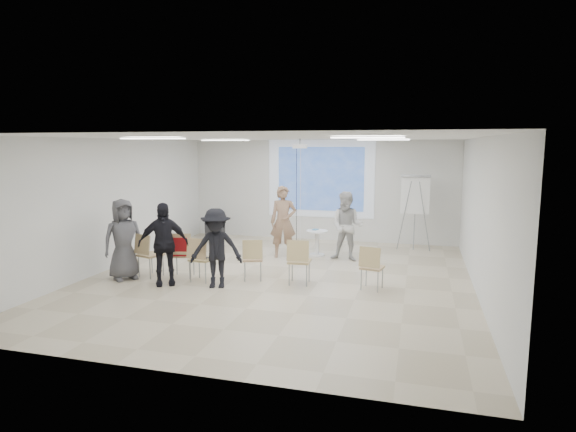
% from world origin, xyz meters
% --- Properties ---
extents(floor, '(8.00, 9.00, 0.10)m').
position_xyz_m(floor, '(0.00, 0.00, -0.05)').
color(floor, beige).
rests_on(floor, ground).
extents(ceiling, '(8.00, 9.00, 0.10)m').
position_xyz_m(ceiling, '(0.00, 0.00, 3.05)').
color(ceiling, white).
rests_on(ceiling, wall_back).
extents(wall_back, '(8.00, 0.10, 3.00)m').
position_xyz_m(wall_back, '(0.00, 4.55, 1.50)').
color(wall_back, silver).
rests_on(wall_back, floor).
extents(wall_left, '(0.10, 9.00, 3.00)m').
position_xyz_m(wall_left, '(-4.05, 0.00, 1.50)').
color(wall_left, silver).
rests_on(wall_left, floor).
extents(wall_right, '(0.10, 9.00, 3.00)m').
position_xyz_m(wall_right, '(4.05, 0.00, 1.50)').
color(wall_right, silver).
rests_on(wall_right, floor).
extents(projection_halo, '(3.20, 0.01, 2.30)m').
position_xyz_m(projection_halo, '(0.00, 4.49, 1.85)').
color(projection_halo, silver).
rests_on(projection_halo, wall_back).
extents(projection_image, '(2.60, 0.01, 1.90)m').
position_xyz_m(projection_image, '(0.00, 4.47, 1.85)').
color(projection_image, '#2F55A2').
rests_on(projection_image, wall_back).
extents(pedestal_table, '(0.65, 0.65, 0.69)m').
position_xyz_m(pedestal_table, '(0.36, 2.34, 0.38)').
color(pedestal_table, white).
rests_on(pedestal_table, floor).
extents(player_left, '(0.86, 0.69, 2.07)m').
position_xyz_m(player_left, '(-0.45, 1.99, 1.04)').
color(player_left, '#A17C63').
rests_on(player_left, floor).
extents(player_right, '(0.96, 0.79, 1.90)m').
position_xyz_m(player_right, '(1.17, 2.06, 0.95)').
color(player_right, silver).
rests_on(player_right, floor).
extents(controller_left, '(0.07, 0.12, 0.04)m').
position_xyz_m(controller_left, '(-0.27, 2.24, 1.37)').
color(controller_left, white).
rests_on(controller_left, player_left).
extents(controller_right, '(0.05, 0.13, 0.04)m').
position_xyz_m(controller_right, '(0.99, 2.31, 1.28)').
color(controller_right, white).
rests_on(controller_right, player_right).
extents(chair_far_left, '(0.58, 0.60, 0.96)m').
position_xyz_m(chair_far_left, '(-2.77, -0.62, 0.57)').
color(chair_far_left, tan).
rests_on(chair_far_left, floor).
extents(chair_left_mid, '(0.57, 0.60, 1.00)m').
position_xyz_m(chair_left_mid, '(-2.01, -0.51, 0.59)').
color(chair_left_mid, tan).
rests_on(chair_left_mid, floor).
extents(chair_left_inner, '(0.48, 0.51, 0.95)m').
position_xyz_m(chair_left_inner, '(-1.50, -0.67, 0.56)').
color(chair_left_inner, tan).
rests_on(chair_left_inner, floor).
extents(chair_center, '(0.54, 0.56, 0.90)m').
position_xyz_m(chair_center, '(-0.48, -0.28, 0.53)').
color(chair_center, tan).
rests_on(chair_center, floor).
extents(chair_right_inner, '(0.49, 0.52, 0.96)m').
position_xyz_m(chair_right_inner, '(0.54, -0.34, 0.56)').
color(chair_right_inner, tan).
rests_on(chair_right_inner, floor).
extents(chair_right_far, '(0.49, 0.52, 0.89)m').
position_xyz_m(chair_right_far, '(2.00, -0.32, 0.53)').
color(chair_right_far, tan).
rests_on(chair_right_far, floor).
extents(red_jacket, '(0.42, 0.18, 0.39)m').
position_xyz_m(red_jacket, '(-2.03, -0.64, 0.72)').
color(red_jacket, '#A61418').
rests_on(red_jacket, chair_left_mid).
extents(laptop, '(0.37, 0.28, 0.03)m').
position_xyz_m(laptop, '(-1.49, -0.57, 0.51)').
color(laptop, black).
rests_on(laptop, chair_left_inner).
extents(audience_left, '(1.32, 1.16, 1.95)m').
position_xyz_m(audience_left, '(-2.14, -1.04, 0.98)').
color(audience_left, black).
rests_on(audience_left, floor).
extents(audience_mid, '(1.30, 0.91, 1.82)m').
position_xyz_m(audience_mid, '(-1.02, -0.93, 0.91)').
color(audience_mid, black).
rests_on(audience_mid, floor).
extents(audience_outer, '(1.08, 1.13, 1.94)m').
position_xyz_m(audience_outer, '(-3.16, -0.89, 0.97)').
color(audience_outer, '#535257').
rests_on(audience_outer, floor).
extents(flipchart_easel, '(0.89, 0.67, 2.06)m').
position_xyz_m(flipchart_easel, '(2.76, 3.63, 1.52)').
color(flipchart_easel, gray).
rests_on(flipchart_easel, floor).
extents(av_cart, '(0.57, 0.49, 0.78)m').
position_xyz_m(av_cart, '(-3.12, 3.74, 0.36)').
color(av_cart, black).
rests_on(av_cart, floor).
extents(ceiling_projector, '(0.30, 0.25, 3.00)m').
position_xyz_m(ceiling_projector, '(0.10, 1.49, 2.69)').
color(ceiling_projector, white).
rests_on(ceiling_projector, ceiling).
extents(fluor_panel_nw, '(1.20, 0.30, 0.02)m').
position_xyz_m(fluor_panel_nw, '(-2.00, 2.00, 2.97)').
color(fluor_panel_nw, white).
rests_on(fluor_panel_nw, ceiling).
extents(fluor_panel_ne, '(1.20, 0.30, 0.02)m').
position_xyz_m(fluor_panel_ne, '(2.00, 2.00, 2.97)').
color(fluor_panel_ne, white).
rests_on(fluor_panel_ne, ceiling).
extents(fluor_panel_sw, '(1.20, 0.30, 0.02)m').
position_xyz_m(fluor_panel_sw, '(-2.00, -1.50, 2.97)').
color(fluor_panel_sw, white).
rests_on(fluor_panel_sw, ceiling).
extents(fluor_panel_se, '(1.20, 0.30, 0.02)m').
position_xyz_m(fluor_panel_se, '(2.00, -1.50, 2.97)').
color(fluor_panel_se, white).
rests_on(fluor_panel_se, ceiling).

